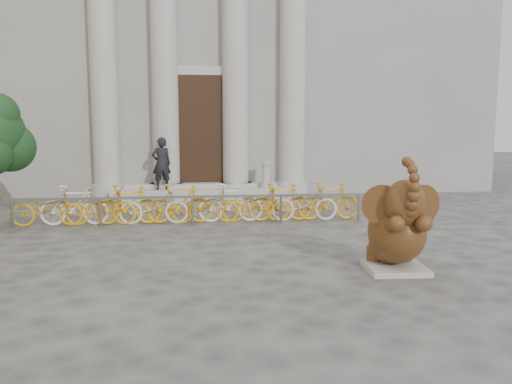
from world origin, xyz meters
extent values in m
plane|color=#474442|center=(0.00, 0.00, 0.00)|extent=(80.00, 80.00, 0.00)
cube|color=gray|center=(0.00, 15.00, 6.00)|extent=(22.00, 10.00, 12.00)
cube|color=black|center=(0.00, 9.92, 2.30)|extent=(2.40, 0.16, 4.00)
cylinder|color=#A8A59E|center=(-3.20, 9.80, 4.00)|extent=(0.90, 0.90, 8.00)
cylinder|color=#A8A59E|center=(-1.20, 9.80, 4.00)|extent=(0.90, 0.90, 8.00)
cylinder|color=#A8A59E|center=(1.20, 9.80, 4.00)|extent=(0.90, 0.90, 8.00)
cylinder|color=#A8A59E|center=(3.20, 9.80, 4.00)|extent=(0.90, 0.90, 8.00)
cube|color=#A8A59E|center=(0.00, 9.40, 0.18)|extent=(6.00, 1.20, 0.36)
cube|color=#A8A59E|center=(3.12, 0.16, 0.05)|extent=(1.02, 0.93, 0.10)
ellipsoid|color=black|center=(3.14, 0.37, 0.39)|extent=(0.86, 0.83, 0.62)
ellipsoid|color=black|center=(3.12, 0.18, 0.66)|extent=(1.01, 1.22, 1.00)
cylinder|color=black|center=(2.89, 0.52, 0.22)|extent=(0.31, 0.31, 0.25)
cylinder|color=black|center=(3.41, 0.48, 0.22)|extent=(0.31, 0.31, 0.25)
cylinder|color=black|center=(2.89, -0.19, 0.85)|extent=(0.27, 0.59, 0.38)
cylinder|color=black|center=(3.31, -0.22, 0.85)|extent=(0.27, 0.59, 0.38)
ellipsoid|color=black|center=(3.10, -0.17, 1.20)|extent=(0.70, 0.66, 0.77)
cylinder|color=black|center=(2.78, -0.03, 1.16)|extent=(0.63, 0.29, 0.66)
cylinder|color=black|center=(3.44, -0.07, 1.16)|extent=(0.65, 0.21, 0.66)
cone|color=beige|center=(2.97, -0.35, 1.04)|extent=(0.11, 0.23, 0.10)
cone|color=beige|center=(3.20, -0.37, 1.04)|extent=(0.14, 0.23, 0.10)
cube|color=slate|center=(-0.29, 4.66, 0.70)|extent=(8.91, 0.06, 0.06)
cylinder|color=slate|center=(-4.54, 4.66, 0.35)|extent=(0.06, 0.06, 0.70)
cylinder|color=slate|center=(-2.52, 4.66, 0.35)|extent=(0.06, 0.06, 0.70)
cylinder|color=slate|center=(-0.29, 4.66, 0.35)|extent=(0.06, 0.06, 0.70)
cylinder|color=slate|center=(1.94, 4.66, 0.35)|extent=(0.06, 0.06, 0.70)
cylinder|color=slate|center=(3.97, 4.66, 0.35)|extent=(0.06, 0.06, 0.70)
imported|color=orange|center=(-3.82, 4.91, 0.50)|extent=(1.70, 0.50, 1.00)
imported|color=silver|center=(-3.18, 4.91, 0.50)|extent=(1.66, 0.47, 1.00)
imported|color=orange|center=(-2.54, 4.91, 0.50)|extent=(1.70, 0.50, 1.00)
imported|color=orange|center=(-1.89, 4.91, 0.50)|extent=(1.66, 0.47, 1.00)
imported|color=silver|center=(-1.25, 4.91, 0.50)|extent=(1.70, 0.50, 1.00)
imported|color=orange|center=(-0.61, 4.91, 0.50)|extent=(1.66, 0.47, 1.00)
imported|color=orange|center=(0.03, 4.91, 0.50)|extent=(1.70, 0.50, 1.00)
imported|color=silver|center=(0.68, 4.91, 0.50)|extent=(1.66, 0.47, 1.00)
imported|color=orange|center=(1.32, 4.91, 0.50)|extent=(1.70, 0.50, 1.00)
imported|color=orange|center=(1.96, 4.91, 0.50)|extent=(1.66, 0.47, 1.00)
imported|color=silver|center=(2.60, 4.91, 0.50)|extent=(1.70, 0.50, 1.00)
imported|color=orange|center=(3.25, 4.91, 0.50)|extent=(1.66, 0.47, 1.00)
sphere|color=black|center=(-4.58, 4.84, 1.95)|extent=(1.19, 1.19, 1.19)
imported|color=black|center=(-1.32, 9.11, 1.23)|extent=(0.72, 0.58, 1.74)
cylinder|color=#A8A59E|center=(2.17, 9.10, 0.42)|extent=(0.37, 0.37, 0.11)
cylinder|color=#A8A59E|center=(2.17, 9.10, 0.77)|extent=(0.26, 0.26, 0.83)
cylinder|color=#A8A59E|center=(2.17, 9.10, 1.22)|extent=(0.37, 0.37, 0.09)
camera|label=1|loc=(-0.18, -7.65, 2.38)|focal=35.00mm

